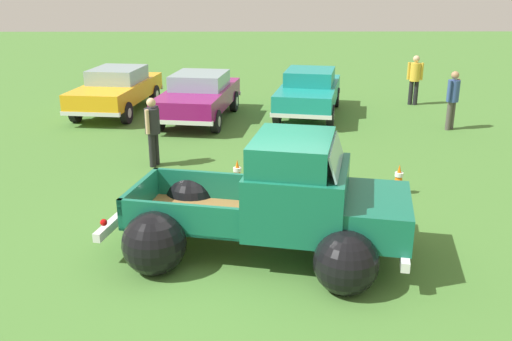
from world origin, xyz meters
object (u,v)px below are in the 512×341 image
at_px(show_car_2, 309,91).
at_px(spectator_2, 153,128).
at_px(spectator_1, 415,77).
at_px(lane_cone_1, 399,180).
at_px(show_car_0, 117,89).
at_px(vintage_pickup_truck, 281,209).
at_px(show_car_1, 199,95).
at_px(lane_cone_0, 237,174).
at_px(spectator_0, 453,97).

distance_m(show_car_2, spectator_2, 6.59).
distance_m(spectator_1, lane_cone_1, 8.95).
height_order(show_car_0, spectator_2, spectator_2).
xyz_separation_m(spectator_1, lane_cone_1, (-2.66, -8.52, -0.65)).
bearing_deg(vintage_pickup_truck, lane_cone_1, 57.66).
distance_m(show_car_0, show_car_1, 2.97).
bearing_deg(lane_cone_1, spectator_1, 72.67).
bearing_deg(spectator_2, spectator_1, -120.27).
relative_size(lane_cone_0, lane_cone_1, 1.00).
xyz_separation_m(spectator_0, spectator_1, (-0.14, 3.39, 0.00)).
distance_m(show_car_2, spectator_0, 4.35).
distance_m(spectator_2, lane_cone_0, 2.57).
bearing_deg(spectator_0, vintage_pickup_truck, -75.98).
height_order(spectator_0, spectator_1, spectator_1).
height_order(show_car_2, lane_cone_1, show_car_2).
height_order(vintage_pickup_truck, show_car_1, vintage_pickup_truck).
height_order(show_car_2, lane_cone_0, show_car_2).
bearing_deg(spectator_1, vintage_pickup_truck, -7.05).
xyz_separation_m(spectator_1, lane_cone_0, (-5.91, -8.18, -0.65)).
height_order(vintage_pickup_truck, spectator_0, vintage_pickup_truck).
relative_size(show_car_0, spectator_2, 2.91).
xyz_separation_m(spectator_0, lane_cone_1, (-2.79, -5.13, -0.65)).
bearing_deg(lane_cone_0, vintage_pickup_truck, -75.47).
bearing_deg(show_car_0, spectator_0, 84.78).
relative_size(show_car_1, spectator_2, 2.87).
relative_size(show_car_0, spectator_0, 2.76).
relative_size(show_car_2, spectator_2, 2.87).
height_order(show_car_1, spectator_0, spectator_0).
xyz_separation_m(show_car_2, spectator_2, (-4.11, -5.15, 0.13)).
bearing_deg(show_car_0, lane_cone_1, 52.18).
bearing_deg(show_car_1, lane_cone_1, 44.66).
bearing_deg(spectator_0, show_car_1, -140.84).
bearing_deg(lane_cone_1, show_car_2, 99.04).
xyz_separation_m(vintage_pickup_truck, lane_cone_0, (-0.75, 2.89, -0.45)).
bearing_deg(vintage_pickup_truck, spectator_0, 67.61).
height_order(spectator_0, spectator_2, spectator_0).
distance_m(show_car_2, spectator_1, 4.06).
distance_m(vintage_pickup_truck, lane_cone_1, 3.60).
xyz_separation_m(vintage_pickup_truck, show_car_2, (1.39, 9.57, 0.02)).
distance_m(show_car_1, lane_cone_0, 6.18).
bearing_deg(lane_cone_0, lane_cone_1, -5.97).
height_order(spectator_1, lane_cone_0, spectator_1).
distance_m(spectator_0, lane_cone_1, 5.88).
height_order(spectator_2, lane_cone_1, spectator_2).
bearing_deg(vintage_pickup_truck, lane_cone_0, 116.77).
xyz_separation_m(vintage_pickup_truck, spectator_1, (5.17, 11.06, 0.21)).
height_order(spectator_1, spectator_2, spectator_1).
xyz_separation_m(show_car_0, show_car_2, (6.20, -0.42, -0.00)).
bearing_deg(show_car_1, show_car_0, -102.42).
bearing_deg(show_car_2, lane_cone_0, -5.98).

